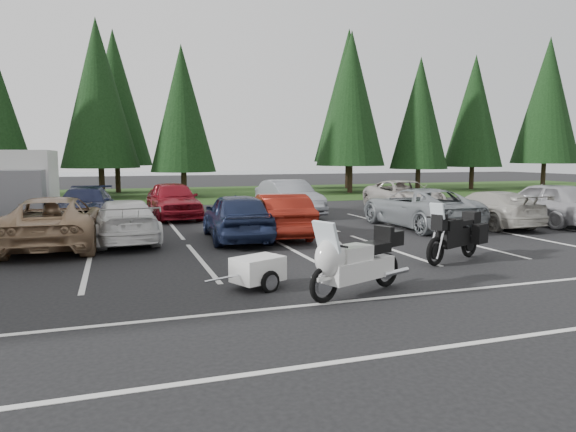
# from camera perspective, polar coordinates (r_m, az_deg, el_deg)

# --- Properties ---
(ground) EXTENTS (120.00, 120.00, 0.00)m
(ground) POSITION_cam_1_polar(r_m,az_deg,el_deg) (12.82, 0.91, -5.25)
(ground) COLOR black
(ground) RESTS_ON ground
(grass_strip) EXTENTS (80.00, 16.00, 0.01)m
(grass_strip) POSITION_cam_1_polar(r_m,az_deg,el_deg) (36.16, -11.93, 2.35)
(grass_strip) COLOR #1A3410
(grass_strip) RESTS_ON ground
(lake_water) EXTENTS (70.00, 50.00, 0.02)m
(lake_water) POSITION_cam_1_polar(r_m,az_deg,el_deg) (67.37, -11.67, 4.30)
(lake_water) COLOR slate
(lake_water) RESTS_ON ground
(box_truck) EXTENTS (2.40, 5.60, 2.90)m
(box_truck) POSITION_cam_1_polar(r_m,az_deg,el_deg) (24.64, -27.53, 3.14)
(box_truck) COLOR silver
(box_truck) RESTS_ON ground
(stall_markings) EXTENTS (32.00, 16.00, 0.01)m
(stall_markings) POSITION_cam_1_polar(r_m,az_deg,el_deg) (14.68, -1.71, -3.71)
(stall_markings) COLOR silver
(stall_markings) RESTS_ON ground
(conifer_4) EXTENTS (4.80, 4.80, 11.17)m
(conifer_4) POSITION_cam_1_polar(r_m,az_deg,el_deg) (34.94, -20.35, 12.66)
(conifer_4) COLOR #332316
(conifer_4) RESTS_ON ground
(conifer_5) EXTENTS (4.14, 4.14, 9.63)m
(conifer_5) POSITION_cam_1_polar(r_m,az_deg,el_deg) (33.81, -11.67, 11.61)
(conifer_5) COLOR #332316
(conifer_5) RESTS_ON ground
(conifer_6) EXTENTS (4.93, 4.93, 11.48)m
(conifer_6) POSITION_cam_1_polar(r_m,az_deg,el_deg) (37.80, 7.03, 12.81)
(conifer_6) COLOR #332316
(conifer_6) RESTS_ON ground
(conifer_7) EXTENTS (4.27, 4.27, 9.94)m
(conifer_7) POSITION_cam_1_polar(r_m,az_deg,el_deg) (40.13, 14.43, 11.00)
(conifer_7) COLOR #332316
(conifer_7) RESTS_ON ground
(conifer_8) EXTENTS (4.53, 4.53, 10.56)m
(conifer_8) POSITION_cam_1_polar(r_m,az_deg,el_deg) (44.01, 19.99, 10.88)
(conifer_8) COLOR #332316
(conifer_8) RESTS_ON ground
(conifer_9) EXTENTS (5.19, 5.19, 12.10)m
(conifer_9) POSITION_cam_1_polar(r_m,az_deg,el_deg) (47.10, 26.88, 11.37)
(conifer_9) COLOR #332316
(conifer_9) RESTS_ON ground
(conifer_back_b) EXTENTS (4.97, 4.97, 11.58)m
(conifer_back_b) POSITION_cam_1_polar(r_m,az_deg,el_deg) (39.53, -18.69, 12.33)
(conifer_back_b) COLOR #332316
(conifer_back_b) RESTS_ON ground
(conifer_back_c) EXTENTS (5.50, 5.50, 12.81)m
(conifer_back_c) POSITION_cam_1_polar(r_m,az_deg,el_deg) (42.96, 6.73, 13.11)
(conifer_back_c) COLOR #332316
(conifer_back_c) RESTS_ON ground
(car_near_2) EXTENTS (2.69, 5.46, 1.49)m
(car_near_2) POSITION_cam_1_polar(r_m,az_deg,el_deg) (16.42, -24.48, -0.58)
(car_near_2) COLOR #9A7A59
(car_near_2) RESTS_ON ground
(car_near_3) EXTENTS (2.13, 4.68, 1.33)m
(car_near_3) POSITION_cam_1_polar(r_m,az_deg,el_deg) (16.56, -17.68, -0.52)
(car_near_3) COLOR silver
(car_near_3) RESTS_ON ground
(car_near_4) EXTENTS (2.06, 4.57, 1.52)m
(car_near_4) POSITION_cam_1_polar(r_m,az_deg,el_deg) (16.26, -5.71, -0.02)
(car_near_4) COLOR #18203D
(car_near_4) RESTS_ON ground
(car_near_5) EXTENTS (1.94, 4.46, 1.43)m
(car_near_5) POSITION_cam_1_polar(r_m,az_deg,el_deg) (16.98, -0.93, 0.13)
(car_near_5) COLOR maroon
(car_near_5) RESTS_ON ground
(car_near_6) EXTENTS (2.57, 5.36, 1.47)m
(car_near_6) POSITION_cam_1_polar(r_m,az_deg,el_deg) (19.77, 14.30, 0.92)
(car_near_6) COLOR gray
(car_near_6) RESTS_ON ground
(car_near_7) EXTENTS (1.93, 4.68, 1.35)m
(car_near_7) POSITION_cam_1_polar(r_m,az_deg,el_deg) (20.80, 21.28, 0.78)
(car_near_7) COLOR #B0ABA1
(car_near_7) RESTS_ON ground
(car_near_8) EXTENTS (2.15, 4.98, 1.68)m
(car_near_8) POSITION_cam_1_polar(r_m,az_deg,el_deg) (22.35, 26.72, 1.32)
(car_near_8) COLOR #A1A0A4
(car_near_8) RESTS_ON ground
(car_far_1) EXTENTS (2.40, 5.03, 1.42)m
(car_far_1) POSITION_cam_1_polar(r_m,az_deg,el_deg) (21.87, -21.64, 1.12)
(car_far_1) COLOR #191F3F
(car_far_1) RESTS_ON ground
(car_far_2) EXTENTS (2.19, 4.76, 1.58)m
(car_far_2) POSITION_cam_1_polar(r_m,az_deg,el_deg) (22.45, -12.64, 1.77)
(car_far_2) COLOR maroon
(car_far_2) RESTS_ON ground
(car_far_3) EXTENTS (1.93, 4.87, 1.57)m
(car_far_3) POSITION_cam_1_polar(r_m,az_deg,el_deg) (23.01, 0.08, 2.04)
(car_far_3) COLOR gray
(car_far_3) RESTS_ON ground
(car_far_4) EXTENTS (2.91, 5.49, 1.47)m
(car_far_4) POSITION_cam_1_polar(r_m,az_deg,el_deg) (25.64, 12.73, 2.24)
(car_far_4) COLOR #BCB3AC
(car_far_4) RESTS_ON ground
(touring_motorcycle) EXTENTS (2.86, 1.82, 1.52)m
(touring_motorcycle) POSITION_cam_1_polar(r_m,az_deg,el_deg) (9.90, 7.72, -4.39)
(touring_motorcycle) COLOR silver
(touring_motorcycle) RESTS_ON ground
(cargo_trailer) EXTENTS (1.62, 1.32, 0.66)m
(cargo_trailer) POSITION_cam_1_polar(r_m,az_deg,el_deg) (10.37, -3.36, -6.28)
(cargo_trailer) COLOR white
(cargo_trailer) RESTS_ON ground
(adventure_motorcycle) EXTENTS (2.71, 1.84, 1.56)m
(adventure_motorcycle) POSITION_cam_1_polar(r_m,az_deg,el_deg) (13.56, 17.92, -1.57)
(adventure_motorcycle) COLOR black
(adventure_motorcycle) RESTS_ON ground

